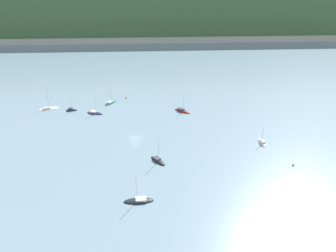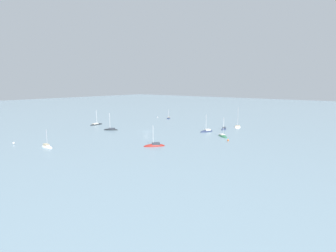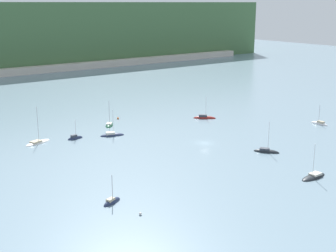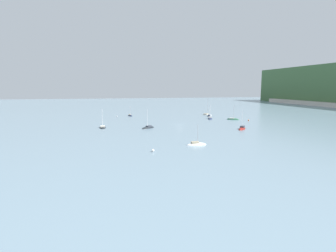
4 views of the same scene
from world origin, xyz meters
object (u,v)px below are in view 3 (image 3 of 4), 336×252
(sailboat_5, at_px, (266,152))
(mooring_buoy_1, at_px, (140,214))
(sailboat_8, at_px, (75,138))
(mooring_buoy_0, at_px, (118,118))
(sailboat_0, at_px, (204,118))
(sailboat_1, at_px, (314,177))
(sailboat_4, at_px, (112,135))
(sailboat_7, at_px, (38,143))
(sailboat_3, at_px, (109,125))
(sailboat_2, at_px, (112,202))
(sailboat_6, at_px, (319,124))

(sailboat_5, relative_size, mooring_buoy_1, 15.89)
(sailboat_8, distance_m, mooring_buoy_0, 26.03)
(sailboat_0, xyz_separation_m, sailboat_5, (-11.48, -38.46, -0.02))
(sailboat_1, bearing_deg, sailboat_5, -108.62)
(sailboat_4, bearing_deg, sailboat_8, -179.37)
(sailboat_4, height_order, sailboat_7, sailboat_7)
(mooring_buoy_1, bearing_deg, sailboat_3, 65.13)
(sailboat_4, relative_size, mooring_buoy_1, 15.29)
(sailboat_0, relative_size, mooring_buoy_1, 14.72)
(mooring_buoy_1, bearing_deg, sailboat_0, 40.13)
(sailboat_8, bearing_deg, sailboat_4, -20.65)
(sailboat_7, distance_m, mooring_buoy_0, 34.54)
(mooring_buoy_0, bearing_deg, sailboat_4, -125.71)
(sailboat_2, height_order, sailboat_7, sailboat_7)
(sailboat_2, height_order, sailboat_8, sailboat_2)
(sailboat_4, relative_size, sailboat_5, 0.96)
(sailboat_3, xyz_separation_m, sailboat_5, (19.72, -49.70, 0.03))
(sailboat_4, height_order, mooring_buoy_1, sailboat_4)
(sailboat_1, bearing_deg, sailboat_3, -80.91)
(sailboat_4, relative_size, mooring_buoy_0, 13.00)
(sailboat_0, distance_m, sailboat_8, 47.21)
(sailboat_1, xyz_separation_m, sailboat_6, (42.10, 28.92, 0.01))
(mooring_buoy_0, xyz_separation_m, mooring_buoy_1, (-35.15, -67.27, -0.05))
(sailboat_4, relative_size, sailboat_6, 1.22)
(sailboat_1, xyz_separation_m, mooring_buoy_1, (-42.72, 7.34, 0.20))
(sailboat_4, xyz_separation_m, mooring_buoy_1, (-23.11, -50.51, 0.18))
(sailboat_0, distance_m, sailboat_3, 33.16)
(sailboat_5, height_order, sailboat_6, sailboat_5)
(sailboat_3, relative_size, sailboat_6, 1.24)
(sailboat_2, height_order, mooring_buoy_0, sailboat_2)
(sailboat_2, bearing_deg, sailboat_6, -11.79)
(sailboat_3, relative_size, sailboat_4, 1.02)
(sailboat_0, bearing_deg, sailboat_5, -65.29)
(sailboat_2, height_order, mooring_buoy_1, sailboat_2)
(sailboat_2, bearing_deg, sailboat_7, 64.81)
(sailboat_1, height_order, mooring_buoy_1, sailboat_1)
(sailboat_2, bearing_deg, sailboat_8, 52.14)
(mooring_buoy_1, bearing_deg, mooring_buoy_0, 62.41)
(sailboat_5, relative_size, sailboat_6, 1.26)
(sailboat_1, xyz_separation_m, sailboat_5, (5.57, 19.27, 0.01))
(sailboat_1, height_order, sailboat_6, sailboat_1)
(sailboat_8, bearing_deg, sailboat_2, -108.75)
(sailboat_2, xyz_separation_m, mooring_buoy_0, (36.68, 59.22, 0.25))
(sailboat_6, distance_m, sailboat_7, 89.66)
(sailboat_1, height_order, sailboat_3, sailboat_1)
(sailboat_4, relative_size, sailboat_8, 1.33)
(sailboat_2, bearing_deg, mooring_buoy_1, -99.97)
(sailboat_0, xyz_separation_m, sailboat_6, (25.06, -28.80, -0.02))
(sailboat_8, bearing_deg, sailboat_0, -6.11)
(sailboat_1, relative_size, mooring_buoy_0, 13.02)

